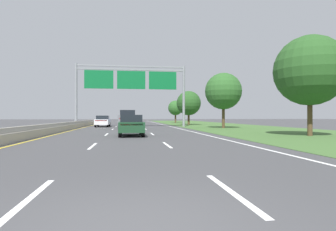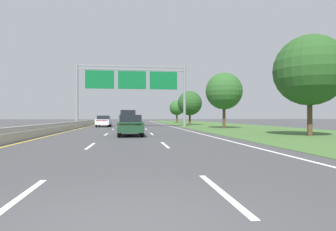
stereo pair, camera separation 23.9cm
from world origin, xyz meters
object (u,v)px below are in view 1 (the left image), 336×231
car_blue_centre_lane_suv (129,118)px  car_darkgreen_centre_lane_sedan (131,125)px  roadside_tree_distant (175,108)px  car_white_left_lane_sedan (103,121)px  roadside_tree_mid (223,91)px  overhead_sign_gantry (131,83)px  pickup_truck_grey (128,120)px  roadside_tree_near (310,71)px  roadside_tree_far (189,103)px

car_blue_centre_lane_suv → car_darkgreen_centre_lane_sedan: bearing=178.9°
roadside_tree_distant → car_darkgreen_centre_lane_sedan: bearing=-104.2°
car_white_left_lane_sedan → car_blue_centre_lane_suv: car_blue_centre_lane_suv is taller
roadside_tree_mid → roadside_tree_distant: roadside_tree_mid is taller
overhead_sign_gantry → pickup_truck_grey: (-0.49, -6.03, -5.03)m
car_white_left_lane_sedan → roadside_tree_mid: roadside_tree_mid is taller
overhead_sign_gantry → car_blue_centre_lane_suv: 16.23m
roadside_tree_near → roadside_tree_mid: bearing=96.7°
car_white_left_lane_sedan → roadside_tree_far: roadside_tree_far is taller
roadside_tree_mid → roadside_tree_far: 14.11m
overhead_sign_gantry → roadside_tree_mid: (11.22, -5.49, -1.54)m
roadside_tree_far → roadside_tree_distant: (0.12, 14.39, -0.39)m
overhead_sign_gantry → pickup_truck_grey: 7.86m
pickup_truck_grey → roadside_tree_mid: 12.23m
roadside_tree_far → roadside_tree_distant: size_ratio=1.17×
car_white_left_lane_sedan → roadside_tree_distant: 25.96m
pickup_truck_grey → roadside_tree_distant: (10.51, 28.95, 2.27)m
car_blue_centre_lane_suv → roadside_tree_distant: roadside_tree_distant is taller
car_white_left_lane_sedan → roadside_tree_mid: bearing=-112.8°
car_darkgreen_centre_lane_sedan → roadside_tree_far: 28.15m
roadside_tree_mid → overhead_sign_gantry: bearing=153.9°
car_darkgreen_centre_lane_sedan → roadside_tree_far: roadside_tree_far is taller
overhead_sign_gantry → roadside_tree_far: overhead_sign_gantry is taller
car_darkgreen_centre_lane_sedan → pickup_truck_grey: bearing=0.8°
car_darkgreen_centre_lane_sedan → car_blue_centre_lane_suv: (0.03, 33.02, 0.28)m
overhead_sign_gantry → pickup_truck_grey: bearing=-94.7°
car_darkgreen_centre_lane_sedan → roadside_tree_distant: size_ratio=0.88×
roadside_tree_distant → roadside_tree_near: bearing=-86.1°
pickup_truck_grey → roadside_tree_far: 18.08m
overhead_sign_gantry → car_darkgreen_centre_lane_sedan: size_ratio=3.41×
car_darkgreen_centre_lane_sedan → roadside_tree_mid: (11.43, 12.09, 3.74)m
overhead_sign_gantry → pickup_truck_grey: size_ratio=2.78×
car_darkgreen_centre_lane_sedan → roadside_tree_mid: size_ratio=0.65×
overhead_sign_gantry → roadside_tree_near: (12.90, -19.76, -1.26)m
car_darkgreen_centre_lane_sedan → roadside_tree_mid: bearing=-44.0°
pickup_truck_grey → roadside_tree_distant: 30.88m
roadside_tree_far → pickup_truck_grey: bearing=-125.5°
car_blue_centre_lane_suv → roadside_tree_far: roadside_tree_far is taller
car_white_left_lane_sedan → car_darkgreen_centre_lane_sedan: 19.12m
overhead_sign_gantry → roadside_tree_mid: 12.59m
overhead_sign_gantry → roadside_tree_near: bearing=-56.9°
car_white_left_lane_sedan → roadside_tree_near: 27.15m
car_blue_centre_lane_suv → roadside_tree_distant: 12.84m
roadside_tree_far → roadside_tree_distant: 14.39m
car_blue_centre_lane_suv → roadside_tree_near: bearing=-160.7°
car_darkgreen_centre_lane_sedan → roadside_tree_mid: 17.05m
roadside_tree_far → roadside_tree_mid: bearing=-84.6°
roadside_tree_far → roadside_tree_distant: bearing=89.5°
car_darkgreen_centre_lane_sedan → car_blue_centre_lane_suv: car_blue_centre_lane_suv is taller
overhead_sign_gantry → roadside_tree_distant: 25.16m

